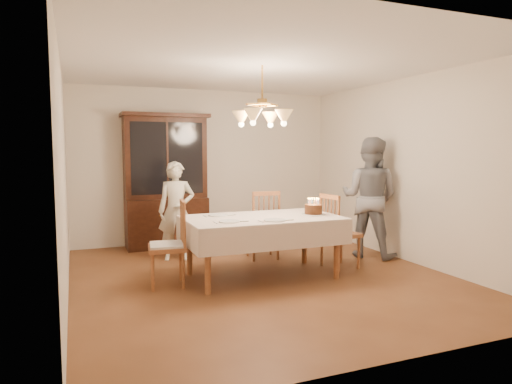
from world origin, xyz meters
name	(u,v)px	position (x,y,z in m)	size (l,w,h in m)	color
ground	(262,277)	(0.00, 0.00, 0.00)	(5.00, 5.00, 0.00)	brown
room_shell	(262,150)	(0.00, 0.00, 1.58)	(5.00, 5.00, 5.00)	white
dining_table	(262,223)	(0.00, 0.00, 0.68)	(1.90, 1.10, 0.76)	brown
china_hutch	(166,183)	(-0.76, 2.25, 1.04)	(1.38, 0.54, 2.16)	black
chair_far_side	(263,228)	(0.39, 0.90, 0.44)	(0.48, 0.46, 1.00)	brown
chair_left_end	(168,247)	(-1.16, 0.07, 0.45)	(0.47, 0.49, 1.00)	brown
chair_right_end	(340,235)	(1.14, 0.03, 0.44)	(0.47, 0.49, 1.00)	brown
elderly_woman	(176,211)	(-0.79, 1.30, 0.71)	(0.52, 0.34, 1.42)	beige
adult_in_grey	(369,197)	(1.90, 0.43, 0.88)	(0.86, 0.67, 1.77)	slate
birthday_cake	(313,210)	(0.67, -0.09, 0.82)	(0.30, 0.30, 0.22)	white
place_setting_near_left	(230,221)	(-0.49, -0.24, 0.77)	(0.39, 0.24, 0.02)	white
place_setting_near_right	(276,220)	(0.03, -0.35, 0.77)	(0.41, 0.26, 0.02)	white
place_setting_far_left	(219,215)	(-0.46, 0.30, 0.77)	(0.40, 0.25, 0.02)	white
chandelier	(262,117)	(0.00, 0.00, 1.98)	(0.62, 0.62, 0.73)	#BF8C3F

